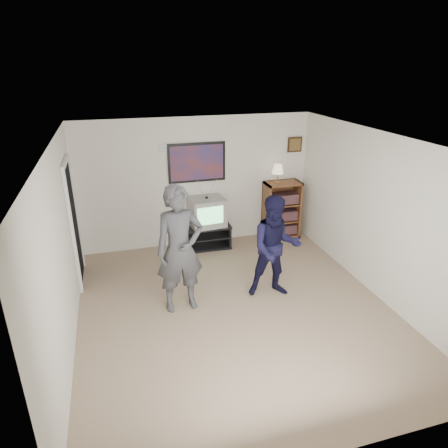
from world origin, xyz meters
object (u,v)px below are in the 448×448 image
bookshelf (281,210)px  person_tall (180,250)px  person_short (275,247)px  crt_television (207,212)px  media_stand (206,236)px

bookshelf → person_tall: size_ratio=0.62×
person_tall → person_short: size_ratio=1.17×
crt_television → person_tall: 2.12m
media_stand → crt_television: bearing=1.7°
person_short → person_tall: bearing=-170.9°
media_stand → crt_television: 0.51m
person_short → media_stand: bearing=118.1°
crt_television → bookshelf: bearing=-3.2°
media_stand → person_short: (0.61, -1.97, 0.58)m
crt_television → media_stand: bearing=175.0°
person_tall → person_short: 1.46m
crt_television → person_short: person_short is taller
crt_television → bookshelf: (1.58, 0.05, -0.15)m
person_tall → person_short: bearing=-6.5°
media_stand → bookshelf: 1.65m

